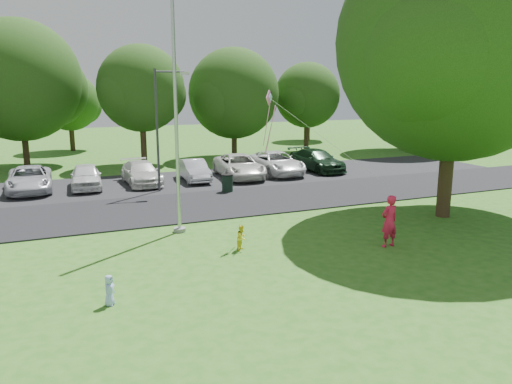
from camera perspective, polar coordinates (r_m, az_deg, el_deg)
name	(u,v)px	position (r m, az deg, el deg)	size (l,w,h in m)	color
ground	(316,259)	(17.35, 6.91, -7.58)	(120.00, 120.00, 0.00)	#2C641A
park_road	(228,202)	(25.22, -3.26, -1.20)	(60.00, 6.00, 0.06)	black
parking_strip	(192,180)	(31.29, -7.28, 1.32)	(42.00, 7.00, 0.06)	black
flagpole	(176,129)	(19.78, -9.09, 7.15)	(0.50, 0.50, 10.00)	#B7BABF
street_lamp	(162,119)	(27.79, -10.73, 8.19)	(1.88, 0.42, 6.71)	#3F3F44
trash_can	(227,183)	(27.62, -3.29, 0.99)	(0.64, 0.64, 1.02)	black
big_tree	(456,48)	(23.44, 21.88, 14.99)	(10.64, 10.13, 12.69)	#332316
tree_row	(179,87)	(39.60, -8.75, 11.78)	(64.35, 11.94, 10.88)	#332316
horizon_trees	(180,102)	(49.58, -8.69, 10.19)	(77.46, 7.20, 7.02)	#332316
parked_cars	(202,168)	(31.27, -6.23, 2.72)	(20.50, 5.71, 1.47)	silver
woman	(389,221)	(18.84, 14.99, -3.24)	(0.71, 0.46, 1.94)	#E11E45
child_yellow	(242,238)	(18.00, -1.64, -5.24)	(0.44, 0.35, 0.91)	yellow
child_blue	(109,290)	(14.21, -16.43, -10.71)	(0.42, 0.27, 0.85)	#A6BFFF
kite	(272,111)	(19.17, 1.80, 9.24)	(3.62, 3.46, 3.46)	pink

